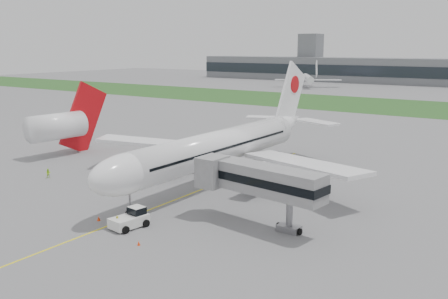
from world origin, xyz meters
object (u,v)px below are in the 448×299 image
Objects in this scene: airliner at (222,146)px; neighbor_aircraft at (60,125)px; ground_crew_near at (117,223)px; pushback_tug at (131,218)px; jet_bridge at (256,179)px.

neighbor_aircraft is at bearing -177.70° from airliner.
pushback_tug is at bearing -131.95° from ground_crew_near.
pushback_tug is (2.44, -22.17, -4.64)m from airliner.
pushback_tug is 15.15m from jet_bridge.
ground_crew_near is at bearing -85.76° from airliner.
neighbor_aircraft is at bearing 174.06° from jet_bridge.
ground_crew_near is (-12.25, -10.19, -4.69)m from jet_bridge.
airliner is 19.44m from jet_bridge.
airliner is 33.24× the size of ground_crew_near.
airliner is 3.01× the size of neighbor_aircraft.
airliner is at bearing -103.08° from ground_crew_near.
ground_crew_near is 44.38m from neighbor_aircraft.
jet_bridge is (14.01, -13.48, -0.16)m from airliner.
jet_bridge is 10.04× the size of ground_crew_near.
ground_crew_near is at bearing -25.21° from neighbor_aircraft.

